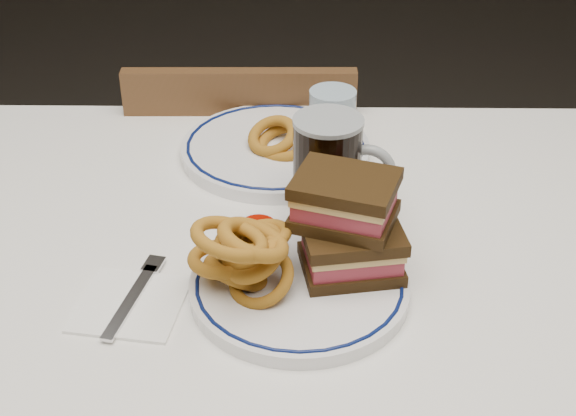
{
  "coord_description": "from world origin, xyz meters",
  "views": [
    {
      "loc": [
        0.1,
        -0.79,
        1.34
      ],
      "look_at": [
        0.09,
        -0.03,
        0.85
      ],
      "focal_mm": 50.0,
      "sensor_mm": 36.0,
      "label": 1
    }
  ],
  "objects_px": {
    "far_plate": "(275,148)",
    "main_plate": "(299,286)",
    "beer_mug": "(329,170)",
    "chair_far": "(248,227)",
    "reuben_sandwich": "(348,225)"
  },
  "relations": [
    {
      "from": "main_plate",
      "to": "beer_mug",
      "type": "distance_m",
      "value": 0.17
    },
    {
      "from": "main_plate",
      "to": "beer_mug",
      "type": "bearing_deg",
      "value": 76.33
    },
    {
      "from": "chair_far",
      "to": "far_plate",
      "type": "bearing_deg",
      "value": -75.63
    },
    {
      "from": "beer_mug",
      "to": "chair_far",
      "type": "bearing_deg",
      "value": 108.05
    },
    {
      "from": "chair_far",
      "to": "far_plate",
      "type": "height_order",
      "value": "chair_far"
    },
    {
      "from": "far_plate",
      "to": "main_plate",
      "type": "bearing_deg",
      "value": -83.65
    },
    {
      "from": "reuben_sandwich",
      "to": "beer_mug",
      "type": "bearing_deg",
      "value": 98.26
    },
    {
      "from": "beer_mug",
      "to": "far_plate",
      "type": "relative_size",
      "value": 0.52
    },
    {
      "from": "main_plate",
      "to": "chair_far",
      "type": "bearing_deg",
      "value": 99.86
    },
    {
      "from": "main_plate",
      "to": "far_plate",
      "type": "bearing_deg",
      "value": 96.35
    },
    {
      "from": "reuben_sandwich",
      "to": "far_plate",
      "type": "bearing_deg",
      "value": 107.18
    },
    {
      "from": "chair_far",
      "to": "beer_mug",
      "type": "relative_size",
      "value": 5.61
    },
    {
      "from": "beer_mug",
      "to": "main_plate",
      "type": "bearing_deg",
      "value": -103.67
    },
    {
      "from": "chair_far",
      "to": "reuben_sandwich",
      "type": "bearing_deg",
      "value": -74.09
    },
    {
      "from": "chair_far",
      "to": "beer_mug",
      "type": "bearing_deg",
      "value": -71.95
    }
  ]
}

